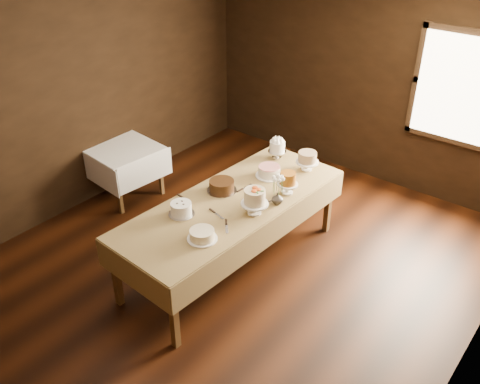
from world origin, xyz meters
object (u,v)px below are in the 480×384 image
at_px(cake_server_a, 219,216).
at_px(cake_server_b, 227,229).
at_px(display_table, 232,206).
at_px(cake_server_e, 186,200).
at_px(cake_meringue, 277,150).
at_px(cake_server_d, 275,200).
at_px(cake_flowers, 255,203).
at_px(cake_caramel, 288,184).
at_px(side_table, 123,153).
at_px(cake_chocolate, 222,186).
at_px(flower_vase, 277,198).
at_px(cake_swirl, 181,209).
at_px(cake_lattice, 269,172).
at_px(cake_server_c, 247,186).
at_px(cake_cream, 202,235).
at_px(cake_speckled, 307,162).

height_order(cake_server_a, cake_server_b, same).
xyz_separation_m(display_table, cake_server_e, (-0.39, -0.30, 0.07)).
relative_size(cake_meringue, cake_server_d, 1.04).
xyz_separation_m(cake_flowers, cake_server_b, (-0.04, -0.40, -0.12)).
relative_size(cake_caramel, cake_server_e, 1.11).
height_order(side_table, cake_chocolate, cake_chocolate).
distance_m(cake_meringue, flower_vase, 1.05).
height_order(cake_chocolate, cake_server_a, cake_chocolate).
bearing_deg(cake_swirl, flower_vase, 50.49).
relative_size(cake_chocolate, flower_vase, 2.62).
bearing_deg(flower_vase, cake_lattice, 133.90).
height_order(cake_meringue, cake_server_d, cake_meringue).
distance_m(cake_server_c, cake_server_e, 0.72).
relative_size(display_table, cake_lattice, 8.78).
relative_size(cake_lattice, cake_chocolate, 0.95).
bearing_deg(cake_lattice, cake_cream, -81.33).
xyz_separation_m(cake_server_a, cake_server_b, (0.21, -0.13, 0.00)).
bearing_deg(cake_meringue, cake_lattice, -66.11).
distance_m(cake_lattice, cake_flowers, 0.81).
bearing_deg(cake_flowers, cake_speckled, 93.84).
distance_m(display_table, flower_vase, 0.50).
height_order(cake_speckled, cake_lattice, cake_speckled).
bearing_deg(cake_speckled, cake_server_e, -114.81).
bearing_deg(cake_meringue, cake_swirl, -91.73).
xyz_separation_m(cake_speckled, cake_swirl, (-0.50, -1.62, -0.04)).
height_order(cake_meringue, cake_caramel, cake_caramel).
distance_m(side_table, cake_server_d, 2.48).
height_order(cake_chocolate, cake_cream, cake_chocolate).
relative_size(cake_flowers, cake_server_e, 1.22).
height_order(cake_server_d, flower_vase, flower_vase).
bearing_deg(side_table, cake_server_a, -14.91).
relative_size(cake_server_d, flower_vase, 1.87).
distance_m(cake_flowers, cake_server_c, 0.55).
relative_size(cake_cream, cake_server_e, 1.33).
relative_size(cake_lattice, cake_server_c, 1.33).
xyz_separation_m(cake_speckled, cake_lattice, (-0.26, -0.40, -0.05)).
bearing_deg(cake_server_e, side_table, 173.31).
distance_m(cake_lattice, cake_server_c, 0.36).
bearing_deg(cake_cream, cake_server_b, 74.03).
distance_m(cake_caramel, cake_server_e, 1.12).
height_order(cake_flowers, cake_cream, cake_flowers).
height_order(cake_speckled, flower_vase, cake_speckled).
relative_size(cake_meringue, cake_swirl, 0.91).
bearing_deg(cake_server_d, cake_server_b, -160.16).
bearing_deg(cake_server_e, cake_meringue, 93.92).
bearing_deg(display_table, flower_vase, 33.22).
relative_size(display_table, cake_meringue, 11.17).
xyz_separation_m(side_table, cake_server_c, (2.06, 0.06, 0.21)).
xyz_separation_m(cake_cream, cake_server_e, (-0.60, 0.41, -0.05)).
bearing_deg(cake_lattice, display_table, -89.41).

